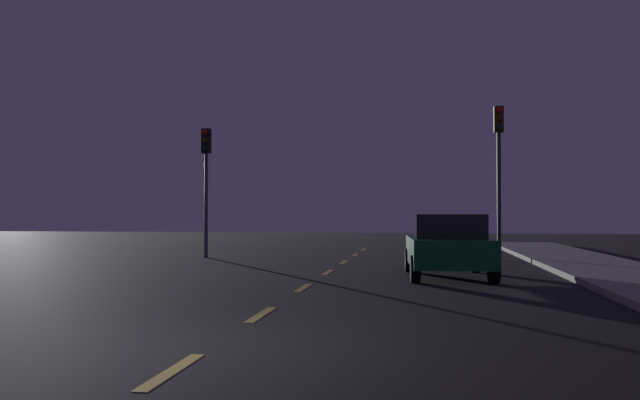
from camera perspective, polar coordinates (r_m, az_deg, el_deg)
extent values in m
plane|color=black|center=(14.95, -1.04, -7.31)|extent=(80.00, 80.00, 0.00)
cube|color=#EACC4C|center=(7.10, -12.61, -14.14)|extent=(0.16, 1.60, 0.01)
cube|color=#EACC4C|center=(10.67, -5.08, -9.77)|extent=(0.16, 1.60, 0.01)
cube|color=#EACC4C|center=(14.36, -1.44, -7.55)|extent=(0.16, 1.60, 0.01)
cube|color=#EACC4C|center=(18.10, 0.68, -6.23)|extent=(0.16, 1.60, 0.01)
cube|color=#EACC4C|center=(21.85, 2.07, -5.35)|extent=(0.16, 1.60, 0.01)
cube|color=#EACC4C|center=(25.62, 3.05, -4.74)|extent=(0.16, 1.60, 0.01)
cube|color=#EACC4C|center=(29.40, 3.78, -4.27)|extent=(0.16, 1.60, 0.01)
cylinder|color=#4C4C51|center=(24.51, -9.76, 0.60)|extent=(0.14, 0.14, 4.70)
cube|color=black|center=(24.64, -9.75, 5.02)|extent=(0.32, 0.24, 0.90)
sphere|color=red|center=(24.52, -9.87, 5.76)|extent=(0.20, 0.20, 0.20)
sphere|color=#3F2D0C|center=(24.49, -9.87, 5.06)|extent=(0.20, 0.20, 0.20)
sphere|color=#0C3319|center=(24.46, -9.87, 4.36)|extent=(0.20, 0.20, 0.20)
cylinder|color=#2D2D30|center=(23.41, 15.13, 1.41)|extent=(0.14, 0.14, 5.27)
cube|color=#382D0C|center=(23.61, 15.11, 6.71)|extent=(0.32, 0.24, 0.90)
sphere|color=red|center=(23.49, 15.15, 7.49)|extent=(0.20, 0.20, 0.20)
sphere|color=#3F2D0C|center=(23.45, 15.15, 6.76)|extent=(0.20, 0.20, 0.20)
sphere|color=#0C3319|center=(23.41, 15.15, 6.04)|extent=(0.20, 0.20, 0.20)
cube|color=#0F4C2D|center=(16.97, 10.91, -4.33)|extent=(2.15, 4.10, 0.68)
cube|color=black|center=(16.75, 10.97, -2.21)|extent=(1.78, 1.90, 0.58)
cylinder|color=black|center=(18.36, 7.67, -5.16)|extent=(0.26, 0.65, 0.64)
cylinder|color=black|center=(18.53, 13.19, -5.10)|extent=(0.26, 0.65, 0.64)
cylinder|color=black|center=(15.48, 8.19, -5.90)|extent=(0.26, 0.65, 0.64)
cylinder|color=black|center=(15.69, 14.72, -5.81)|extent=(0.26, 0.65, 0.64)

